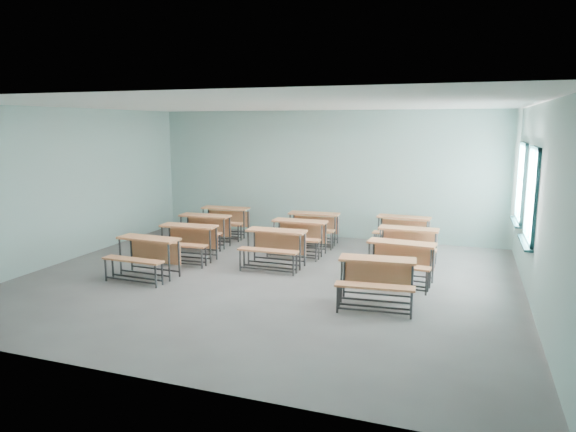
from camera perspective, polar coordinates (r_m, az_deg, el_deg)
name	(u,v)px	position (r m, az deg, el deg)	size (l,w,h in m)	color
room	(271,195)	(9.33, -1.92, 2.40)	(9.04, 8.04, 3.24)	slate
desk_unit_r0c0	(146,251)	(10.00, -15.54, -3.81)	(1.24, 0.86, 0.75)	#C97748
desk_unit_r0c2	(377,275)	(8.29, 9.82, -6.47)	(1.28, 0.92, 0.75)	#C97748
desk_unit_r1c0	(187,237)	(11.02, -11.17, -2.36)	(1.25, 0.88, 0.75)	#C97748
desk_unit_r1c1	(275,243)	(10.33, -1.50, -3.00)	(1.21, 0.82, 0.75)	#C97748
desk_unit_r1c2	(400,257)	(9.49, 12.33, -4.43)	(1.26, 0.90, 0.75)	#C97748
desk_unit_r2c0	(203,226)	(12.17, -9.40, -1.11)	(1.23, 0.85, 0.75)	#C97748
desk_unit_r2c1	(298,232)	(11.33, 1.15, -1.81)	(1.21, 0.81, 0.75)	#C97748
desk_unit_r2c2	(408,241)	(10.79, 13.15, -2.70)	(1.21, 0.81, 0.75)	#C97748
desk_unit_r3c0	(224,218)	(13.20, -7.10, -0.17)	(1.27, 0.90, 0.75)	#C97748
desk_unit_r3c1	(313,224)	(12.30, 2.77, -0.86)	(1.24, 0.86, 0.75)	#C97748
desk_unit_r3c2	(403,228)	(12.11, 12.64, -1.28)	(1.25, 0.87, 0.75)	#C97748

